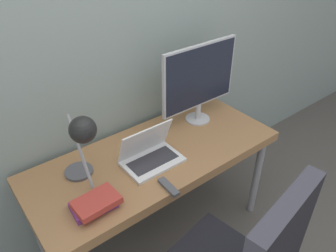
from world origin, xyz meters
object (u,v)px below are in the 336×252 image
object	(u,v)px
desk_lamp	(82,138)
book_stack	(95,203)
monitor	(200,79)
laptop	(150,155)

from	to	relation	value
desk_lamp	book_stack	size ratio (longest dim) A/B	1.94
monitor	laptop	bearing A→B (deg)	-162.26
laptop	book_stack	size ratio (longest dim) A/B	1.46
desk_lamp	book_stack	distance (m)	0.32
monitor	desk_lamp	distance (m)	0.88
monitor	book_stack	xyz separation A→B (m)	(-0.92, -0.29, -0.27)
monitor	desk_lamp	world-z (taller)	monitor
laptop	desk_lamp	distance (m)	0.45
desk_lamp	monitor	bearing A→B (deg)	9.22
book_stack	desk_lamp	bearing A→B (deg)	71.94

